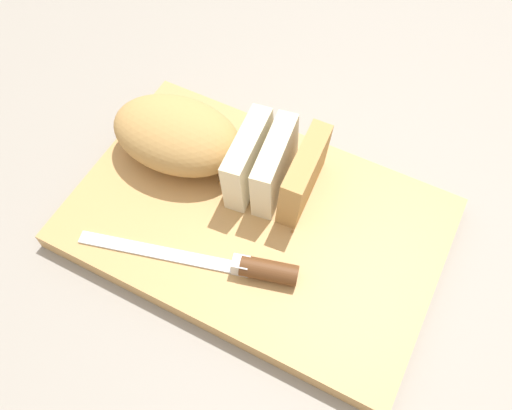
% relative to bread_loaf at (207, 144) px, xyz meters
% --- Properties ---
extents(ground_plane, '(3.00, 3.00, 0.00)m').
position_rel_bread_loaf_xyz_m(ground_plane, '(0.09, -0.05, -0.07)').
color(ground_plane, gray).
extents(cutting_board, '(0.47, 0.32, 0.03)m').
position_rel_bread_loaf_xyz_m(cutting_board, '(0.09, -0.05, -0.05)').
color(cutting_board, tan).
rests_on(cutting_board, ground_plane).
extents(bread_loaf, '(0.28, 0.13, 0.08)m').
position_rel_bread_loaf_xyz_m(bread_loaf, '(0.00, 0.00, 0.00)').
color(bread_loaf, tan).
rests_on(bread_loaf, cutting_board).
extents(bread_knife, '(0.27, 0.08, 0.02)m').
position_rel_bread_loaf_xyz_m(bread_knife, '(0.11, -0.12, -0.03)').
color(bread_knife, silver).
rests_on(bread_knife, cutting_board).
extents(crumb_near_knife, '(0.00, 0.00, 0.00)m').
position_rel_bread_loaf_xyz_m(crumb_near_knife, '(0.14, -0.05, -0.04)').
color(crumb_near_knife, '#996633').
rests_on(crumb_near_knife, cutting_board).
extents(crumb_near_loaf, '(0.01, 0.01, 0.01)m').
position_rel_bread_loaf_xyz_m(crumb_near_loaf, '(0.02, -0.01, -0.04)').
color(crumb_near_loaf, '#996633').
rests_on(crumb_near_loaf, cutting_board).
extents(crumb_stray_left, '(0.01, 0.01, 0.01)m').
position_rel_bread_loaf_xyz_m(crumb_stray_left, '(0.03, -0.02, -0.04)').
color(crumb_stray_left, '#996633').
rests_on(crumb_stray_left, cutting_board).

